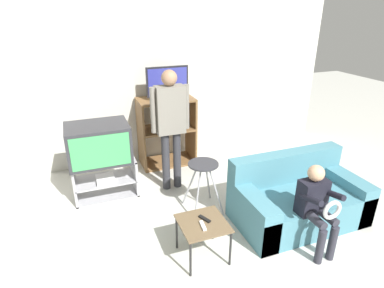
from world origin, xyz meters
The scene contains 12 objects.
wall_back centered at (0.00, 3.76, 1.30)m, with size 6.40×0.06×2.60m.
tv_stand centered at (-0.92, 2.76, 0.26)m, with size 0.83×0.45×0.52m.
television_main centered at (-0.95, 2.77, 0.77)m, with size 0.79×0.59×0.51m.
media_shelf centered at (0.16, 3.43, 0.56)m, with size 0.87×0.52×1.10m.
television_flat centered at (0.19, 3.42, 1.34)m, with size 0.66×0.20×0.49m.
folding_stool centered at (0.19, 1.96, 0.55)m, with size 0.42×0.45×0.67m.
snack_table centered at (-0.13, 1.18, 0.38)m, with size 0.47×0.47×0.43m.
remote_control_black centered at (-0.10, 1.22, 0.44)m, with size 0.04×0.14×0.02m, color black.
remote_control_white centered at (-0.16, 1.12, 0.44)m, with size 0.04×0.14×0.02m, color silver.
couch centered at (1.19, 1.39, 0.27)m, with size 1.53×0.84×0.78m.
person_standing_adult centered at (-0.01, 2.64, 1.03)m, with size 0.53×0.21×1.69m.
person_seated_child centered at (1.02, 0.90, 0.56)m, with size 0.33×0.43×0.95m.
Camera 1 is at (-1.16, -1.25, 2.42)m, focal length 30.00 mm.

